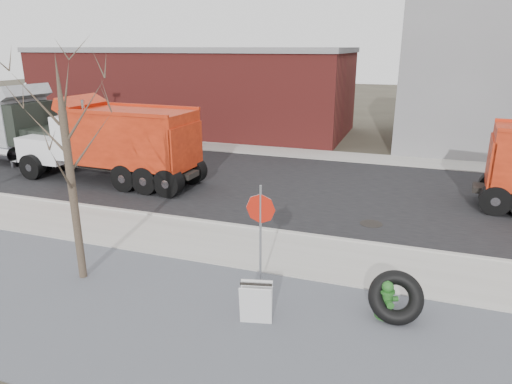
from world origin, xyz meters
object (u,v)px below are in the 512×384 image
at_px(stop_sign, 261,219).
at_px(dump_truck_grey, 6,122).
at_px(sandwich_board, 256,303).
at_px(dump_truck_red_b, 113,140).
at_px(truck_tire, 396,297).
at_px(fire_hydrant, 387,301).

height_order(stop_sign, dump_truck_grey, dump_truck_grey).
xyz_separation_m(sandwich_board, dump_truck_red_b, (-8.74, 7.63, 1.25)).
xyz_separation_m(truck_tire, stop_sign, (-2.98, 0.26, 1.22)).
distance_m(fire_hydrant, truck_tire, 0.20).
bearing_deg(dump_truck_red_b, fire_hydrant, 151.76).
bearing_deg(dump_truck_red_b, sandwich_board, 140.99).
distance_m(fire_hydrant, dump_truck_grey, 20.14).
bearing_deg(dump_truck_red_b, dump_truck_grey, -10.38).
bearing_deg(dump_truck_grey, stop_sign, -19.47).
height_order(stop_sign, dump_truck_red_b, dump_truck_red_b).
bearing_deg(dump_truck_grey, truck_tire, -16.34).
relative_size(truck_tire, dump_truck_red_b, 0.15).
relative_size(stop_sign, dump_truck_red_b, 0.31).
bearing_deg(truck_tire, dump_truck_grey, 156.37).
distance_m(fire_hydrant, dump_truck_red_b, 13.01).
distance_m(stop_sign, dump_truck_red_b, 10.44).
bearing_deg(fire_hydrant, stop_sign, 149.74).
bearing_deg(fire_hydrant, dump_truck_grey, 131.82).
bearing_deg(truck_tire, stop_sign, 174.93).
height_order(truck_tire, dump_truck_red_b, dump_truck_red_b).
distance_m(sandwich_board, dump_truck_red_b, 11.67).
bearing_deg(sandwich_board, truck_tire, 10.29).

